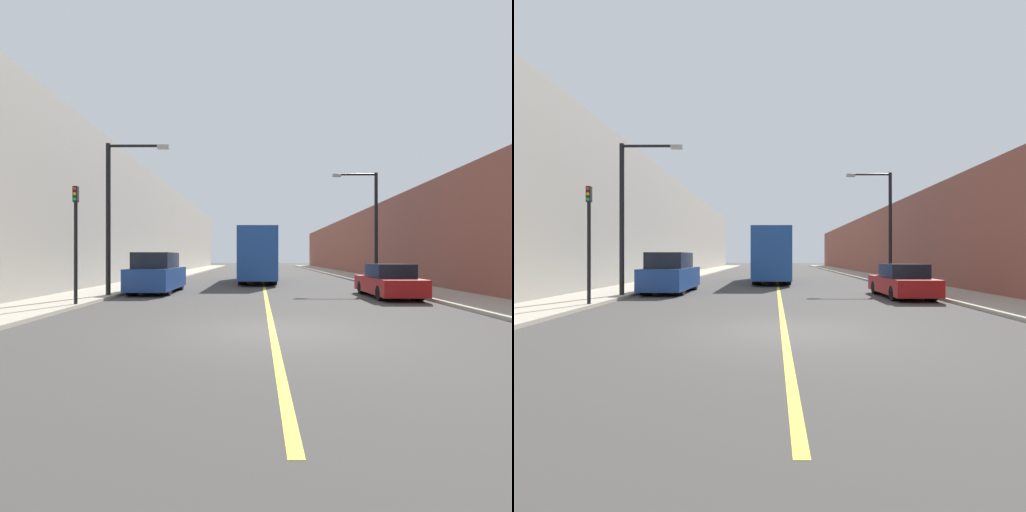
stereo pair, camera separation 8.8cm
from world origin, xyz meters
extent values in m
plane|color=#3F3D3A|center=(0.00, 0.00, 0.00)|extent=(200.00, 200.00, 0.00)
cube|color=#A89E8C|center=(-7.92, 30.00, 0.06)|extent=(2.85, 72.00, 0.12)
cube|color=#A89E8C|center=(7.92, 30.00, 0.06)|extent=(2.85, 72.00, 0.12)
cube|color=gray|center=(-11.34, 30.00, 4.48)|extent=(4.00, 72.00, 8.97)
cube|color=brown|center=(11.34, 30.00, 3.03)|extent=(4.00, 72.00, 6.07)
cube|color=gold|center=(0.00, 30.00, 0.00)|extent=(0.16, 72.00, 0.01)
cube|color=#1E4793|center=(-0.38, 18.59, 1.96)|extent=(2.41, 10.26, 3.26)
cube|color=black|center=(-0.38, 13.49, 2.53)|extent=(2.05, 0.04, 1.47)
cylinder|color=black|center=(-1.32, 15.41, 0.55)|extent=(0.53, 1.09, 1.09)
cylinder|color=black|center=(0.56, 15.41, 0.55)|extent=(0.53, 1.09, 1.09)
cylinder|color=black|center=(-1.32, 21.77, 0.55)|extent=(0.53, 1.09, 1.09)
cylinder|color=black|center=(0.56, 21.77, 0.55)|extent=(0.53, 1.09, 1.09)
cube|color=navy|center=(-5.30, 10.07, 0.71)|extent=(1.95, 4.80, 1.01)
cube|color=black|center=(-5.30, 9.83, 1.59)|extent=(1.71, 2.64, 0.76)
cube|color=black|center=(-5.30, 7.70, 0.88)|extent=(1.66, 0.04, 0.45)
cylinder|color=black|center=(-6.06, 8.58, 0.34)|extent=(0.43, 0.68, 0.68)
cylinder|color=black|center=(-4.54, 8.58, 0.34)|extent=(0.43, 0.68, 0.68)
cylinder|color=black|center=(-6.06, 11.56, 0.34)|extent=(0.43, 0.68, 0.68)
cylinder|color=black|center=(-4.54, 11.56, 0.34)|extent=(0.43, 0.68, 0.68)
cube|color=maroon|center=(5.32, 7.94, 0.53)|extent=(1.80, 4.70, 0.68)
cube|color=black|center=(5.32, 7.70, 1.16)|extent=(1.58, 2.12, 0.58)
cube|color=black|center=(5.32, 5.62, 0.65)|extent=(1.53, 0.04, 0.31)
cylinder|color=black|center=(4.62, 6.48, 0.31)|extent=(0.39, 0.62, 0.62)
cylinder|color=black|center=(6.02, 6.48, 0.31)|extent=(0.39, 0.62, 0.62)
cylinder|color=black|center=(4.62, 9.40, 0.31)|extent=(0.39, 0.62, 0.62)
cylinder|color=black|center=(6.02, 9.40, 0.31)|extent=(0.39, 0.62, 0.62)
cylinder|color=black|center=(-6.79, 7.63, 3.37)|extent=(0.20, 0.20, 6.51)
cylinder|color=black|center=(-5.60, 7.63, 6.53)|extent=(2.38, 0.12, 0.12)
cube|color=#999993|center=(-4.42, 7.63, 6.48)|extent=(0.50, 0.24, 0.16)
cylinder|color=black|center=(6.79, 14.68, 3.48)|extent=(0.20, 0.20, 6.72)
cylinder|color=black|center=(5.60, 14.68, 6.74)|extent=(2.38, 0.12, 0.12)
cube|color=#999993|center=(4.42, 14.68, 6.69)|extent=(0.50, 0.24, 0.16)
cylinder|color=black|center=(-6.69, 4.37, 1.89)|extent=(0.12, 0.12, 3.55)
cube|color=black|center=(-6.69, 4.37, 3.94)|extent=(0.16, 0.16, 0.55)
cylinder|color=red|center=(-6.69, 4.28, 4.12)|extent=(0.11, 0.02, 0.11)
cylinder|color=gold|center=(-6.69, 4.28, 3.94)|extent=(0.11, 0.02, 0.11)
cylinder|color=green|center=(-6.69, 4.28, 3.76)|extent=(0.11, 0.02, 0.11)
camera|label=1|loc=(-0.33, -9.46, 1.77)|focal=28.00mm
camera|label=2|loc=(-0.25, -9.46, 1.77)|focal=28.00mm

